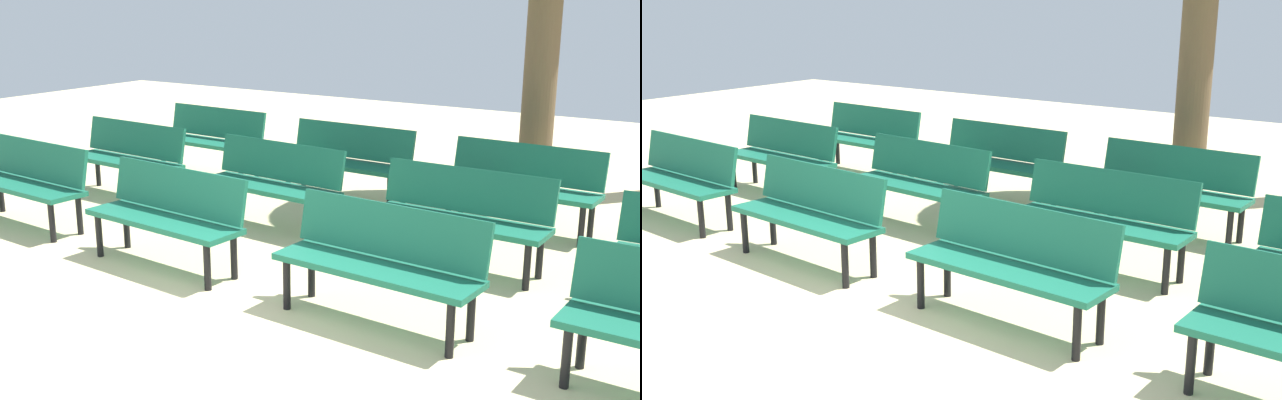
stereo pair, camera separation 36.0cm
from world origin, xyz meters
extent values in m
plane|color=beige|center=(0.00, 0.00, 0.00)|extent=(24.00, 24.00, 0.00)
cube|color=#19664C|center=(-3.13, 1.64, 0.43)|extent=(1.62, 0.54, 0.05)
cube|color=#19664C|center=(-3.12, 1.84, 0.68)|extent=(1.60, 0.22, 0.40)
cylinder|color=black|center=(-2.44, 1.44, 0.20)|extent=(0.06, 0.06, 0.40)
cylinder|color=black|center=(-3.82, 1.84, 0.20)|extent=(0.06, 0.06, 0.40)
cylinder|color=black|center=(-2.42, 1.76, 0.20)|extent=(0.06, 0.06, 0.40)
cube|color=#19664C|center=(-1.02, 1.51, 0.43)|extent=(1.63, 0.55, 0.05)
cube|color=#19664C|center=(-1.01, 1.71, 0.68)|extent=(1.60, 0.23, 0.40)
cylinder|color=black|center=(-1.73, 1.40, 0.20)|extent=(0.06, 0.06, 0.40)
cylinder|color=black|center=(-0.33, 1.31, 0.20)|extent=(0.06, 0.06, 0.40)
cylinder|color=black|center=(-1.71, 1.72, 0.20)|extent=(0.06, 0.06, 0.40)
cylinder|color=black|center=(-0.31, 1.63, 0.20)|extent=(0.06, 0.06, 0.40)
cube|color=#19664C|center=(1.15, 1.46, 0.43)|extent=(1.62, 0.53, 0.05)
cube|color=#19664C|center=(1.16, 1.66, 0.68)|extent=(1.60, 0.21, 0.40)
cylinder|color=black|center=(0.44, 1.34, 0.20)|extent=(0.06, 0.06, 0.40)
cylinder|color=black|center=(1.84, 1.26, 0.20)|extent=(0.06, 0.06, 0.40)
cylinder|color=black|center=(0.46, 1.66, 0.20)|extent=(0.06, 0.06, 0.40)
cylinder|color=black|center=(1.86, 1.58, 0.20)|extent=(0.06, 0.06, 0.40)
cylinder|color=black|center=(2.61, 1.27, 0.20)|extent=(0.06, 0.06, 0.40)
cylinder|color=black|center=(2.63, 1.59, 0.20)|extent=(0.06, 0.06, 0.40)
cube|color=#19664C|center=(-3.14, 3.06, 0.43)|extent=(1.62, 0.51, 0.05)
cube|color=#19664C|center=(-3.13, 3.26, 0.68)|extent=(1.60, 0.19, 0.40)
cylinder|color=black|center=(-3.85, 2.93, 0.20)|extent=(0.06, 0.06, 0.40)
cylinder|color=black|center=(-2.45, 2.87, 0.20)|extent=(0.06, 0.06, 0.40)
cylinder|color=black|center=(-3.83, 3.25, 0.20)|extent=(0.06, 0.06, 0.40)
cylinder|color=black|center=(-2.43, 3.19, 0.20)|extent=(0.06, 0.06, 0.40)
cube|color=#19664C|center=(-0.95, 2.99, 0.43)|extent=(1.63, 0.55, 0.05)
cube|color=#19664C|center=(-0.94, 3.19, 0.68)|extent=(1.60, 0.23, 0.40)
cylinder|color=black|center=(-1.66, 2.88, 0.20)|extent=(0.06, 0.06, 0.40)
cylinder|color=black|center=(-0.27, 2.78, 0.20)|extent=(0.06, 0.06, 0.40)
cylinder|color=black|center=(-1.64, 3.20, 0.20)|extent=(0.06, 0.06, 0.40)
cylinder|color=black|center=(-0.24, 3.10, 0.20)|extent=(0.06, 0.06, 0.40)
cube|color=#19664C|center=(1.18, 2.91, 0.43)|extent=(1.61, 0.46, 0.05)
cube|color=#19664C|center=(1.18, 3.11, 0.68)|extent=(1.60, 0.14, 0.40)
cylinder|color=black|center=(0.47, 2.76, 0.20)|extent=(0.06, 0.06, 0.40)
cylinder|color=black|center=(1.87, 2.74, 0.20)|extent=(0.06, 0.06, 0.40)
cylinder|color=black|center=(0.48, 3.08, 0.20)|extent=(0.06, 0.06, 0.40)
cylinder|color=black|center=(1.88, 3.06, 0.20)|extent=(0.06, 0.06, 0.40)
cylinder|color=black|center=(2.60, 2.67, 0.20)|extent=(0.06, 0.06, 0.40)
cylinder|color=black|center=(2.60, 2.99, 0.20)|extent=(0.06, 0.06, 0.40)
cube|color=#19664C|center=(-3.08, 4.50, 0.43)|extent=(1.61, 0.49, 0.05)
cube|color=#19664C|center=(-3.08, 4.70, 0.68)|extent=(1.60, 0.17, 0.40)
cylinder|color=black|center=(-3.79, 4.37, 0.20)|extent=(0.06, 0.06, 0.40)
cylinder|color=black|center=(-2.39, 4.32, 0.20)|extent=(0.06, 0.06, 0.40)
cylinder|color=black|center=(-3.78, 4.69, 0.20)|extent=(0.06, 0.06, 0.40)
cylinder|color=black|center=(-2.38, 4.64, 0.20)|extent=(0.06, 0.06, 0.40)
cube|color=#19664C|center=(-0.87, 4.35, 0.43)|extent=(1.61, 0.47, 0.05)
cube|color=#19664C|center=(-0.86, 4.55, 0.68)|extent=(1.60, 0.16, 0.40)
cylinder|color=black|center=(-1.57, 4.21, 0.20)|extent=(0.06, 0.06, 0.40)
cylinder|color=black|center=(-0.17, 4.18, 0.20)|extent=(0.06, 0.06, 0.40)
cylinder|color=black|center=(-1.56, 4.53, 0.20)|extent=(0.06, 0.06, 0.40)
cylinder|color=black|center=(-0.16, 4.50, 0.20)|extent=(0.06, 0.06, 0.40)
cube|color=#19664C|center=(1.25, 4.30, 0.43)|extent=(1.61, 0.48, 0.05)
cube|color=#19664C|center=(1.26, 4.50, 0.68)|extent=(1.60, 0.17, 0.40)
cylinder|color=black|center=(0.55, 4.16, 0.20)|extent=(0.06, 0.06, 0.40)
cylinder|color=black|center=(1.95, 4.12, 0.20)|extent=(0.06, 0.06, 0.40)
cylinder|color=black|center=(0.56, 4.48, 0.20)|extent=(0.06, 0.06, 0.40)
cylinder|color=black|center=(1.96, 4.44, 0.20)|extent=(0.06, 0.06, 0.40)
cylinder|color=brown|center=(1.01, 5.51, 1.48)|extent=(0.38, 0.38, 2.97)
camera|label=1|loc=(3.72, -3.23, 2.41)|focal=43.58mm
camera|label=2|loc=(4.01, -3.03, 2.41)|focal=43.58mm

